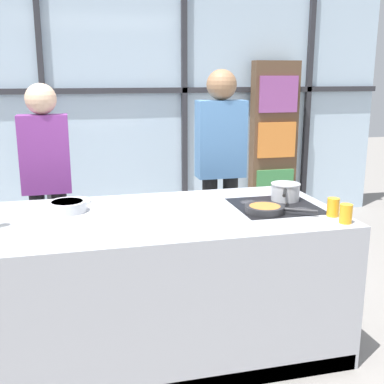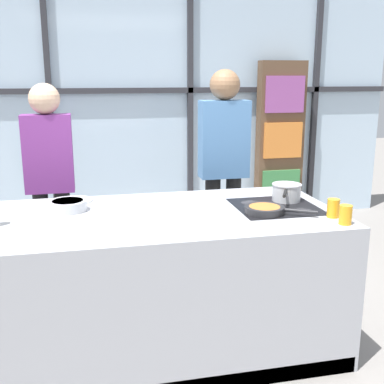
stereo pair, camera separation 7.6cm
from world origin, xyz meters
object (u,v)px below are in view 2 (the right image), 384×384
object	(u,v)px
white_plate	(74,201)
juice_glass_far	(333,208)
spectator_far_left	(50,174)
saucepan	(286,192)
spectator_center_left	(224,160)
juice_glass_near	(346,215)
mixing_bowl	(68,205)
frying_pan	(266,209)

from	to	relation	value
white_plate	juice_glass_far	bearing A→B (deg)	-24.78
spectator_far_left	saucepan	world-z (taller)	spectator_far_left
spectator_center_left	juice_glass_near	size ratio (longest dim) A/B	15.87
spectator_center_left	mixing_bowl	world-z (taller)	spectator_center_left
spectator_far_left	spectator_center_left	distance (m)	1.40
spectator_far_left	mixing_bowl	bearing A→B (deg)	100.78
white_plate	mixing_bowl	world-z (taller)	mixing_bowl
spectator_far_left	juice_glass_far	bearing A→B (deg)	142.25
frying_pan	saucepan	distance (m)	0.35
saucepan	white_plate	xyz separation A→B (m)	(-1.39, 0.28, -0.05)
spectator_far_left	juice_glass_near	bearing A→B (deg)	139.41
spectator_far_left	spectator_center_left	size ratio (longest dim) A/B	0.94
juice_glass_far	saucepan	bearing A→B (deg)	105.66
spectator_center_left	juice_glass_far	bearing A→B (deg)	102.61
white_plate	juice_glass_near	size ratio (longest dim) A/B	2.17
mixing_bowl	juice_glass_near	size ratio (longest dim) A/B	2.10
spectator_far_left	frying_pan	size ratio (longest dim) A/B	4.17
mixing_bowl	juice_glass_far	bearing A→B (deg)	-17.43
spectator_far_left	frying_pan	distance (m)	1.76
frying_pan	mixing_bowl	world-z (taller)	mixing_bowl
white_plate	saucepan	bearing A→B (deg)	-11.38
spectator_far_left	white_plate	bearing A→B (deg)	106.95
frying_pan	juice_glass_far	xyz separation A→B (m)	(0.36, -0.16, 0.03)
spectator_center_left	saucepan	bearing A→B (deg)	101.17
juice_glass_near	mixing_bowl	bearing A→B (deg)	157.94
saucepan	spectator_far_left	bearing A→B (deg)	150.41
spectator_center_left	white_plate	world-z (taller)	spectator_center_left
white_plate	juice_glass_far	distance (m)	1.66
spectator_far_left	mixing_bowl	world-z (taller)	spectator_far_left
frying_pan	white_plate	world-z (taller)	frying_pan
spectator_center_left	white_plate	distance (m)	1.37
spectator_center_left	juice_glass_near	xyz separation A→B (m)	(0.29, -1.45, -0.07)
spectator_far_left	juice_glass_near	world-z (taller)	spectator_far_left
white_plate	juice_glass_far	world-z (taller)	juice_glass_far
frying_pan	saucepan	world-z (taller)	saucepan
frying_pan	juice_glass_far	world-z (taller)	juice_glass_far
juice_glass_near	spectator_center_left	bearing A→B (deg)	101.42
saucepan	juice_glass_near	bearing A→B (deg)	-78.16
juice_glass_near	juice_glass_far	world-z (taller)	same
spectator_far_left	juice_glass_near	distance (m)	2.23
frying_pan	white_plate	distance (m)	1.26
frying_pan	mixing_bowl	size ratio (longest dim) A/B	1.71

